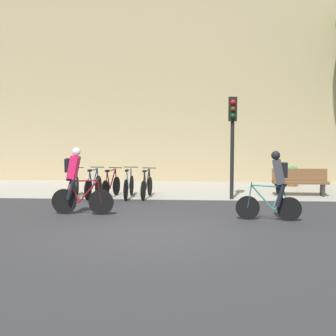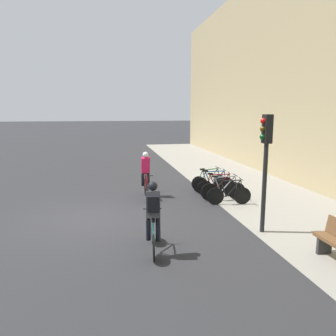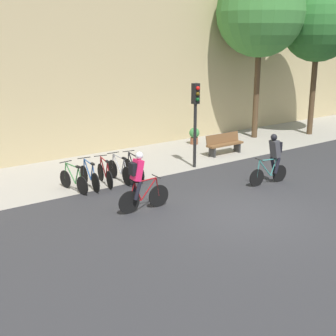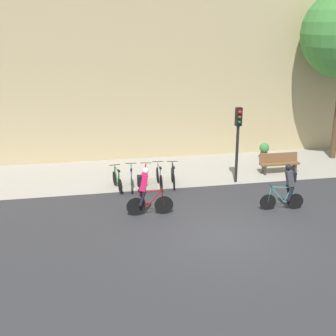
{
  "view_description": "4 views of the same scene",
  "coord_description": "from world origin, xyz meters",
  "px_view_note": "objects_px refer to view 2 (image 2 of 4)",
  "views": [
    {
      "loc": [
        0.98,
        -10.01,
        2.47
      ],
      "look_at": [
        0.23,
        1.96,
        1.26
      ],
      "focal_mm": 50.0,
      "sensor_mm": 36.0,
      "label": 1
    },
    {
      "loc": [
        10.08,
        0.59,
        3.31
      ],
      "look_at": [
        0.77,
        2.37,
        1.65
      ],
      "focal_mm": 35.0,
      "sensor_mm": 36.0,
      "label": 2
    },
    {
      "loc": [
        -9.09,
        -8.72,
        4.94
      ],
      "look_at": [
        -0.76,
        2.64,
        0.93
      ],
      "focal_mm": 50.0,
      "sensor_mm": 36.0,
      "label": 3
    },
    {
      "loc": [
        -4.32,
        -13.18,
        6.81
      ],
      "look_at": [
        -1.32,
        2.45,
        1.59
      ],
      "focal_mm": 50.0,
      "sensor_mm": 36.0,
      "label": 4
    }
  ],
  "objects_px": {
    "cyclist_grey": "(153,215)",
    "parked_bike_4": "(229,194)",
    "parked_bike_0": "(209,181)",
    "cyclist_pink": "(146,173)",
    "parked_bike_2": "(218,187)",
    "parked_bike_3": "(223,190)",
    "parked_bike_1": "(213,183)",
    "traffic_light_pole": "(266,151)"
  },
  "relations": [
    {
      "from": "parked_bike_1",
      "to": "parked_bike_3",
      "type": "xyz_separation_m",
      "value": [
        1.16,
        0.0,
        0.0
      ]
    },
    {
      "from": "parked_bike_3",
      "to": "traffic_light_pole",
      "type": "xyz_separation_m",
      "value": [
        3.3,
        -0.09,
        1.85
      ]
    },
    {
      "from": "cyclist_grey",
      "to": "parked_bike_2",
      "type": "distance_m",
      "value": 5.78
    },
    {
      "from": "cyclist_pink",
      "to": "parked_bike_0",
      "type": "height_order",
      "value": "cyclist_pink"
    },
    {
      "from": "cyclist_grey",
      "to": "parked_bike_4",
      "type": "bearing_deg",
      "value": 137.78
    },
    {
      "from": "parked_bike_1",
      "to": "parked_bike_3",
      "type": "relative_size",
      "value": 0.98
    },
    {
      "from": "cyclist_grey",
      "to": "parked_bike_4",
      "type": "height_order",
      "value": "cyclist_grey"
    },
    {
      "from": "parked_bike_0",
      "to": "parked_bike_3",
      "type": "bearing_deg",
      "value": -0.0
    },
    {
      "from": "cyclist_pink",
      "to": "parked_bike_3",
      "type": "xyz_separation_m",
      "value": [
        0.99,
        2.79,
        -0.55
      ]
    },
    {
      "from": "parked_bike_1",
      "to": "cyclist_pink",
      "type": "bearing_deg",
      "value": -86.39
    },
    {
      "from": "parked_bike_4",
      "to": "parked_bike_2",
      "type": "bearing_deg",
      "value": -180.0
    },
    {
      "from": "parked_bike_2",
      "to": "traffic_light_pole",
      "type": "xyz_separation_m",
      "value": [
        3.89,
        -0.09,
        1.86
      ]
    },
    {
      "from": "cyclist_pink",
      "to": "parked_bike_3",
      "type": "relative_size",
      "value": 1.03
    },
    {
      "from": "parked_bike_0",
      "to": "parked_bike_1",
      "type": "height_order",
      "value": "parked_bike_1"
    },
    {
      "from": "parked_bike_3",
      "to": "parked_bike_2",
      "type": "bearing_deg",
      "value": 179.97
    },
    {
      "from": "parked_bike_2",
      "to": "parked_bike_4",
      "type": "bearing_deg",
      "value": 0.0
    },
    {
      "from": "parked_bike_1",
      "to": "parked_bike_3",
      "type": "distance_m",
      "value": 1.16
    },
    {
      "from": "parked_bike_2",
      "to": "cyclist_grey",
      "type": "bearing_deg",
      "value": -34.4
    },
    {
      "from": "parked_bike_2",
      "to": "traffic_light_pole",
      "type": "height_order",
      "value": "traffic_light_pole"
    },
    {
      "from": "parked_bike_1",
      "to": "parked_bike_4",
      "type": "bearing_deg",
      "value": 0.01
    },
    {
      "from": "parked_bike_4",
      "to": "parked_bike_0",
      "type": "bearing_deg",
      "value": -179.99
    },
    {
      "from": "parked_bike_0",
      "to": "parked_bike_4",
      "type": "height_order",
      "value": "parked_bike_4"
    },
    {
      "from": "traffic_light_pole",
      "to": "parked_bike_1",
      "type": "bearing_deg",
      "value": 178.87
    },
    {
      "from": "parked_bike_0",
      "to": "parked_bike_4",
      "type": "relative_size",
      "value": 0.99
    },
    {
      "from": "parked_bike_2",
      "to": "traffic_light_pole",
      "type": "bearing_deg",
      "value": -1.3
    },
    {
      "from": "parked_bike_4",
      "to": "cyclist_grey",
      "type": "bearing_deg",
      "value": -42.22
    },
    {
      "from": "cyclist_pink",
      "to": "parked_bike_3",
      "type": "height_order",
      "value": "cyclist_pink"
    },
    {
      "from": "cyclist_grey",
      "to": "parked_bike_3",
      "type": "bearing_deg",
      "value": 142.02
    },
    {
      "from": "cyclist_grey",
      "to": "parked_bike_0",
      "type": "distance_m",
      "value": 6.77
    },
    {
      "from": "parked_bike_1",
      "to": "traffic_light_pole",
      "type": "distance_m",
      "value": 4.84
    },
    {
      "from": "parked_bike_0",
      "to": "parked_bike_2",
      "type": "height_order",
      "value": "parked_bike_2"
    },
    {
      "from": "parked_bike_0",
      "to": "parked_bike_1",
      "type": "relative_size",
      "value": 0.93
    },
    {
      "from": "parked_bike_0",
      "to": "traffic_light_pole",
      "type": "height_order",
      "value": "traffic_light_pole"
    },
    {
      "from": "cyclist_grey",
      "to": "parked_bike_1",
      "type": "height_order",
      "value": "cyclist_grey"
    },
    {
      "from": "parked_bike_2",
      "to": "parked_bike_1",
      "type": "bearing_deg",
      "value": -179.97
    },
    {
      "from": "cyclist_grey",
      "to": "parked_bike_0",
      "type": "relative_size",
      "value": 1.1
    },
    {
      "from": "parked_bike_1",
      "to": "parked_bike_2",
      "type": "bearing_deg",
      "value": 0.03
    },
    {
      "from": "cyclist_grey",
      "to": "parked_bike_2",
      "type": "height_order",
      "value": "cyclist_grey"
    },
    {
      "from": "parked_bike_2",
      "to": "parked_bike_3",
      "type": "height_order",
      "value": "parked_bike_3"
    },
    {
      "from": "parked_bike_1",
      "to": "parked_bike_0",
      "type": "bearing_deg",
      "value": 179.98
    },
    {
      "from": "parked_bike_0",
      "to": "cyclist_pink",
      "type": "bearing_deg",
      "value": -74.83
    },
    {
      "from": "cyclist_pink",
      "to": "parked_bike_0",
      "type": "distance_m",
      "value": 2.94
    }
  ]
}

